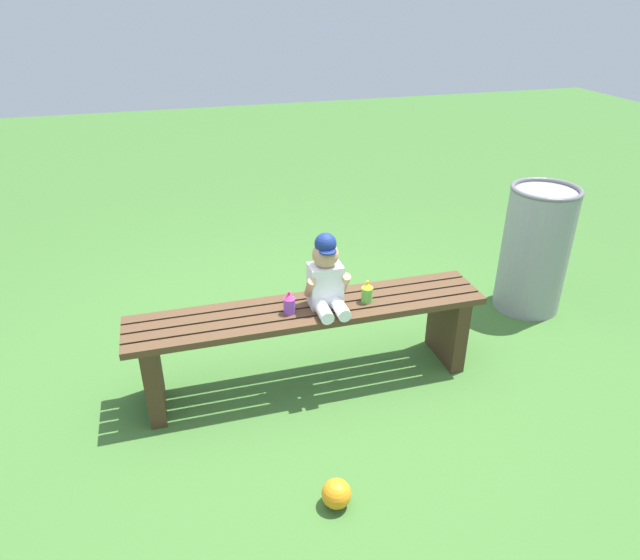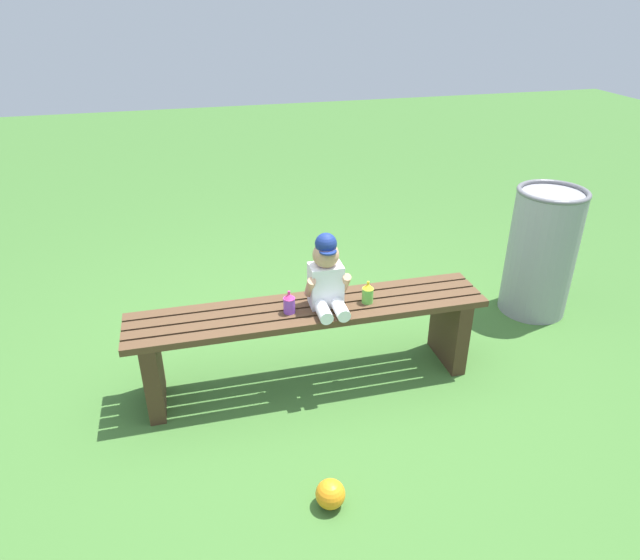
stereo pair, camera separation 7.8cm
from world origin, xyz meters
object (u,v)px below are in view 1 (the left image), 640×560
sippy_cup_right (367,292)px  toy_ball (336,494)px  child_figure (326,276)px  sippy_cup_left (289,303)px  trash_bin (535,249)px  park_bench (309,331)px

sippy_cup_right → toy_ball: 1.04m
child_figure → sippy_cup_left: 0.23m
sippy_cup_left → toy_ball: size_ratio=0.97×
toy_ball → trash_bin: (1.75, 1.25, 0.36)m
child_figure → toy_ball: size_ratio=3.16×
park_bench → trash_bin: (1.64, 0.39, 0.10)m
sippy_cup_right → trash_bin: bearing=17.4°
trash_bin → child_figure: bearing=-165.5°
park_bench → trash_bin: 1.69m
child_figure → sippy_cup_right: size_ratio=3.26×
park_bench → sippy_cup_right: size_ratio=15.25×
sippy_cup_left → trash_bin: size_ratio=0.15×
child_figure → sippy_cup_right: child_figure is taller
sippy_cup_left → sippy_cup_right: bearing=0.0°
child_figure → sippy_cup_left: bearing=-175.5°
sippy_cup_right → child_figure: bearing=175.9°
park_bench → sippy_cup_left: size_ratio=15.25×
child_figure → toy_ball: (-0.20, -0.85, -0.59)m
child_figure → sippy_cup_left: size_ratio=3.26×
park_bench → sippy_cup_left: bearing=-166.7°
park_bench → child_figure: (0.09, -0.01, 0.32)m
sippy_cup_right → sippy_cup_left: bearing=180.0°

